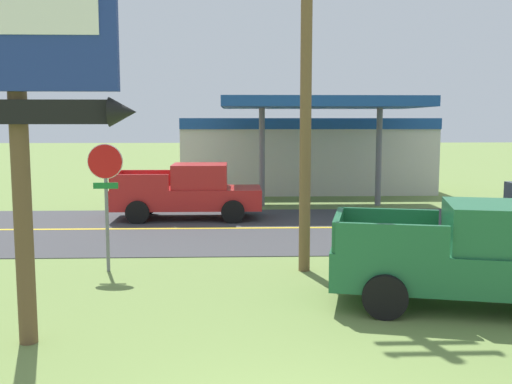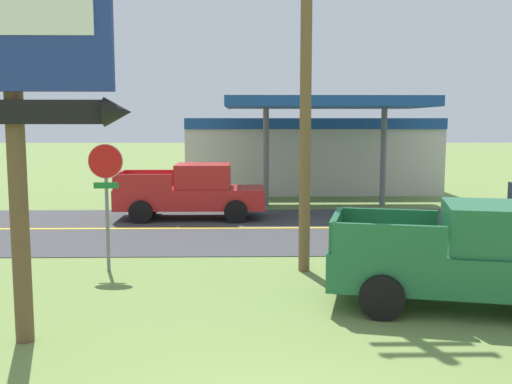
{
  "view_description": "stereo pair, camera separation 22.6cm",
  "coord_description": "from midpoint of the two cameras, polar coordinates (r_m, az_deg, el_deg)",
  "views": [
    {
      "loc": [
        -0.49,
        -5.69,
        3.45
      ],
      "look_at": [
        0.0,
        8.0,
        1.8
      ],
      "focal_mm": 41.16,
      "sensor_mm": 36.0,
      "label": 1
    },
    {
      "loc": [
        -0.27,
        -5.69,
        3.45
      ],
      "look_at": [
        0.0,
        8.0,
        1.8
      ],
      "focal_mm": 41.16,
      "sensor_mm": 36.0,
      "label": 2
    }
  ],
  "objects": [
    {
      "name": "road_asphalt",
      "position": [
        19.01,
        0.04,
        -3.56
      ],
      "size": [
        140.0,
        8.0,
        0.02
      ],
      "primitive_type": "cube",
      "color": "#3D3D3F",
      "rests_on": "ground"
    },
    {
      "name": "road_centre_line",
      "position": [
        19.0,
        0.04,
        -3.52
      ],
      "size": [
        126.0,
        0.2,
        0.01
      ],
      "primitive_type": "cube",
      "color": "gold",
      "rests_on": "road_asphalt"
    },
    {
      "name": "motel_sign",
      "position": [
        9.5,
        -21.99,
        12.52
      ],
      "size": [
        3.35,
        0.54,
        6.54
      ],
      "color": "brown",
      "rests_on": "ground"
    },
    {
      "name": "stop_sign",
      "position": [
        13.79,
        -13.91,
        0.74
      ],
      "size": [
        0.8,
        0.08,
        2.95
      ],
      "color": "slate",
      "rests_on": "ground"
    },
    {
      "name": "utility_pole",
      "position": [
        13.49,
        5.39,
        14.28
      ],
      "size": [
        1.77,
        0.26,
        9.81
      ],
      "color": "brown",
      "rests_on": "ground"
    },
    {
      "name": "gas_station",
      "position": [
        29.69,
        5.44,
        3.93
      ],
      "size": [
        12.0,
        11.5,
        4.4
      ],
      "color": "beige",
      "rests_on": "ground"
    },
    {
      "name": "pickup_green_parked_on_lawn",
      "position": [
        11.62,
        21.11,
        -5.96
      ],
      "size": [
        5.51,
        3.1,
        1.96
      ],
      "color": "#1E6038",
      "rests_on": "ground"
    },
    {
      "name": "pickup_red_on_road",
      "position": [
        20.91,
        -5.87,
        0.0
      ],
      "size": [
        5.2,
        2.24,
        1.96
      ],
      "color": "red",
      "rests_on": "ground"
    }
  ]
}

